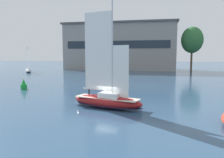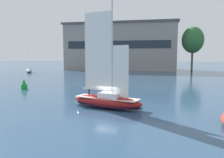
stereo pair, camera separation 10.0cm
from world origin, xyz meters
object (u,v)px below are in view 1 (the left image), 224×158
at_px(tree_shore_center, 192,40).
at_px(channel_buoy, 24,85).
at_px(sailboat_moored_near_marina, 28,70).
at_px(sailboat_main, 107,99).

distance_m(tree_shore_center, channel_buoy, 67.01).
bearing_deg(tree_shore_center, sailboat_moored_near_marina, -161.25).
relative_size(tree_shore_center, sailboat_moored_near_marina, 1.85).
bearing_deg(channel_buoy, tree_shore_center, 56.32).
bearing_deg(sailboat_moored_near_marina, channel_buoy, -58.55).
xyz_separation_m(tree_shore_center, sailboat_main, (-18.80, -65.71, -10.97)).
relative_size(sailboat_main, channel_buoy, 6.05).
distance_m(sailboat_main, sailboat_moored_near_marina, 60.53).
distance_m(sailboat_moored_near_marina, channel_buoy, 41.30).
xyz_separation_m(tree_shore_center, sailboat_moored_near_marina, (-58.18, -19.75, -11.17)).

